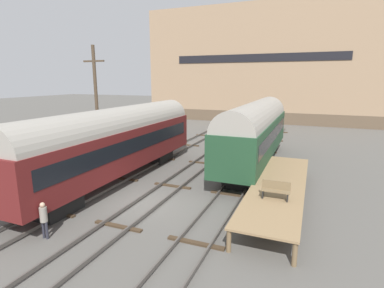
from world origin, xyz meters
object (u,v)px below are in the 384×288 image
(train_car_maroon, at_px, (117,140))
(bench, at_px, (276,189))
(train_car_green, at_px, (255,130))
(person_worker, at_px, (44,217))
(utility_pole, at_px, (97,108))

(train_car_maroon, relative_size, bench, 12.40)
(train_car_green, distance_m, person_worker, 16.63)
(train_car_maroon, bearing_deg, bench, -10.24)
(train_car_green, xyz_separation_m, bench, (2.82, -9.42, -1.37))
(train_car_maroon, height_order, train_car_green, train_car_green)
(utility_pole, bearing_deg, train_car_green, 29.35)
(train_car_maroon, distance_m, train_car_green, 10.95)
(bench, height_order, person_worker, bench)
(train_car_maroon, bearing_deg, utility_pole, 152.32)
(train_car_green, distance_m, bench, 9.92)
(person_worker, xyz_separation_m, utility_pole, (-4.36, 9.21, 3.81))
(person_worker, distance_m, utility_pole, 10.88)
(train_car_green, height_order, utility_pole, utility_pole)
(train_car_maroon, xyz_separation_m, utility_pole, (-2.71, 1.42, 1.93))
(bench, relative_size, person_worker, 0.82)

